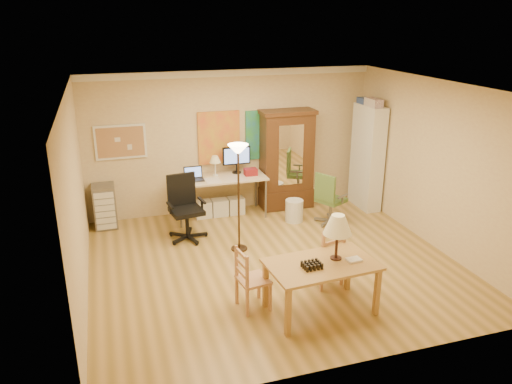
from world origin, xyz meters
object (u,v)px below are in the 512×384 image
object	(u,v)px
office_chair_black	(186,222)
bookshelf	(367,157)
armoire	(286,166)
dining_table	(328,252)
computer_desk	(221,192)
office_chair_green	(329,210)

from	to	relation	value
office_chair_black	bookshelf	size ratio (longest dim) A/B	0.55
bookshelf	armoire	bearing A→B (deg)	163.77
dining_table	bookshelf	xyz separation A→B (m)	(2.32, 3.19, 0.20)
computer_desk	bookshelf	distance (m)	2.93
computer_desk	armoire	size ratio (longest dim) A/B	0.88
computer_desk	bookshelf	xyz separation A→B (m)	(2.86, -0.36, 0.54)
office_chair_black	office_chair_green	bearing A→B (deg)	-3.00
office_chair_green	bookshelf	xyz separation A→B (m)	(1.05, 0.61, 0.75)
office_chair_green	bookshelf	world-z (taller)	bookshelf
armoire	office_chair_black	bearing A→B (deg)	-156.99
computer_desk	office_chair_green	size ratio (longest dim) A/B	1.76
computer_desk	office_chair_black	size ratio (longest dim) A/B	1.54
office_chair_black	armoire	bearing A→B (deg)	23.01
dining_table	computer_desk	distance (m)	3.61
bookshelf	office_chair_black	bearing A→B (deg)	-172.60
office_chair_green	armoire	size ratio (longest dim) A/B	0.50
dining_table	bookshelf	distance (m)	3.95
dining_table	office_chair_black	distance (m)	3.07
dining_table	armoire	bearing A→B (deg)	77.42
bookshelf	dining_table	bearing A→B (deg)	-126.04
dining_table	bookshelf	size ratio (longest dim) A/B	0.70
dining_table	computer_desk	xyz separation A→B (m)	(-0.53, 3.55, -0.34)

